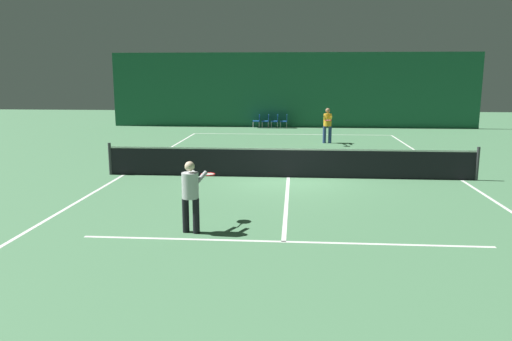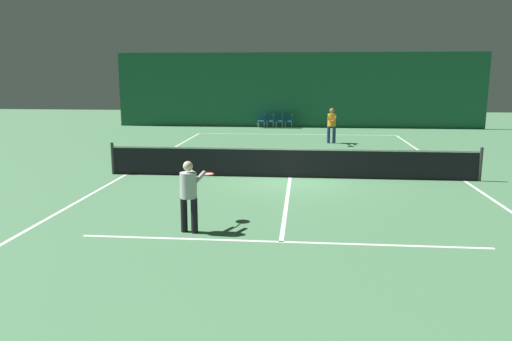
{
  "view_description": "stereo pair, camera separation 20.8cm",
  "coord_description": "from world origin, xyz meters",
  "px_view_note": "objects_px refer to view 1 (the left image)",
  "views": [
    {
      "loc": [
        0.2,
        -15.97,
        3.3
      ],
      "look_at": [
        -0.79,
        -3.46,
        0.88
      ],
      "focal_mm": 35.0,
      "sensor_mm": 36.0,
      "label": 1
    },
    {
      "loc": [
        0.4,
        -15.95,
        3.3
      ],
      "look_at": [
        -0.79,
        -3.46,
        0.88
      ],
      "focal_mm": 35.0,
      "sensor_mm": 36.0,
      "label": 2
    }
  ],
  "objects_px": {
    "tennis_net": "(289,162)",
    "courtside_chair_1": "(267,120)",
    "player_far": "(327,123)",
    "courtside_chair_2": "(276,120)",
    "courtside_chair_3": "(285,120)",
    "courtside_chair_0": "(257,120)",
    "player_near": "(191,191)"
  },
  "relations": [
    {
      "from": "player_far",
      "to": "courtside_chair_1",
      "type": "height_order",
      "value": "player_far"
    },
    {
      "from": "courtside_chair_0",
      "to": "courtside_chair_3",
      "type": "xyz_separation_m",
      "value": [
        1.72,
        0.0,
        0.0
      ]
    },
    {
      "from": "tennis_net",
      "to": "player_far",
      "type": "relative_size",
      "value": 7.06
    },
    {
      "from": "tennis_net",
      "to": "courtside_chair_0",
      "type": "distance_m",
      "value": 15.38
    },
    {
      "from": "player_far",
      "to": "courtside_chair_2",
      "type": "bearing_deg",
      "value": -155.43
    },
    {
      "from": "player_near",
      "to": "courtside_chair_2",
      "type": "xyz_separation_m",
      "value": [
        0.94,
        21.14,
        -0.41
      ]
    },
    {
      "from": "courtside_chair_3",
      "to": "courtside_chair_1",
      "type": "bearing_deg",
      "value": -90.0
    },
    {
      "from": "courtside_chair_3",
      "to": "player_far",
      "type": "bearing_deg",
      "value": 18.0
    },
    {
      "from": "tennis_net",
      "to": "player_far",
      "type": "bearing_deg",
      "value": 78.18
    },
    {
      "from": "tennis_net",
      "to": "courtside_chair_0",
      "type": "xyz_separation_m",
      "value": [
        -2.17,
        15.23,
        -0.03
      ]
    },
    {
      "from": "tennis_net",
      "to": "courtside_chair_0",
      "type": "relative_size",
      "value": 14.29
    },
    {
      "from": "courtside_chair_1",
      "to": "courtside_chair_2",
      "type": "xyz_separation_m",
      "value": [
        0.57,
        0.0,
        0.0
      ]
    },
    {
      "from": "courtside_chair_0",
      "to": "courtside_chair_1",
      "type": "relative_size",
      "value": 1.0
    },
    {
      "from": "courtside_chair_1",
      "to": "courtside_chair_2",
      "type": "height_order",
      "value": "same"
    },
    {
      "from": "player_near",
      "to": "courtside_chair_1",
      "type": "distance_m",
      "value": 21.15
    },
    {
      "from": "player_near",
      "to": "courtside_chair_3",
      "type": "xyz_separation_m",
      "value": [
        1.51,
        21.14,
        -0.41
      ]
    },
    {
      "from": "courtside_chair_0",
      "to": "courtside_chair_2",
      "type": "xyz_separation_m",
      "value": [
        1.14,
        0.0,
        0.0
      ]
    },
    {
      "from": "courtside_chair_0",
      "to": "player_far",
      "type": "bearing_deg",
      "value": 29.97
    },
    {
      "from": "courtside_chair_1",
      "to": "courtside_chair_3",
      "type": "height_order",
      "value": "same"
    },
    {
      "from": "player_near",
      "to": "courtside_chair_3",
      "type": "relative_size",
      "value": 1.83
    },
    {
      "from": "tennis_net",
      "to": "courtside_chair_1",
      "type": "height_order",
      "value": "tennis_net"
    },
    {
      "from": "courtside_chair_0",
      "to": "courtside_chair_1",
      "type": "xyz_separation_m",
      "value": [
        0.57,
        0.0,
        0.0
      ]
    },
    {
      "from": "tennis_net",
      "to": "courtside_chair_1",
      "type": "xyz_separation_m",
      "value": [
        -1.6,
        15.23,
        -0.03
      ]
    },
    {
      "from": "tennis_net",
      "to": "courtside_chair_3",
      "type": "xyz_separation_m",
      "value": [
        -0.45,
        15.23,
        -0.03
      ]
    },
    {
      "from": "courtside_chair_2",
      "to": "courtside_chair_3",
      "type": "bearing_deg",
      "value": 90.0
    },
    {
      "from": "player_far",
      "to": "courtside_chair_0",
      "type": "distance_m",
      "value": 7.88
    },
    {
      "from": "player_near",
      "to": "courtside_chair_1",
      "type": "relative_size",
      "value": 1.83
    },
    {
      "from": "courtside_chair_0",
      "to": "courtside_chair_3",
      "type": "height_order",
      "value": "same"
    },
    {
      "from": "tennis_net",
      "to": "courtside_chair_3",
      "type": "relative_size",
      "value": 14.29
    },
    {
      "from": "tennis_net",
      "to": "courtside_chair_0",
      "type": "height_order",
      "value": "tennis_net"
    },
    {
      "from": "player_far",
      "to": "courtside_chair_0",
      "type": "height_order",
      "value": "player_far"
    },
    {
      "from": "player_near",
      "to": "player_far",
      "type": "xyz_separation_m",
      "value": [
        3.72,
        14.32,
        0.09
      ]
    }
  ]
}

